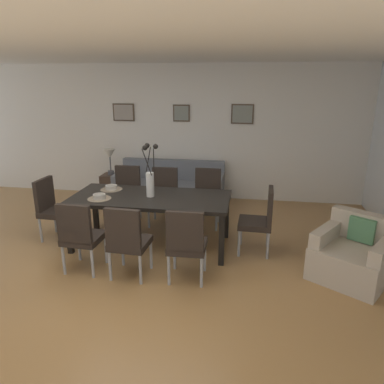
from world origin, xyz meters
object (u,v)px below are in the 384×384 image
(dining_chair_far_right, at_px, (164,193))
(bowl_near_left, at_px, (99,196))
(dining_chair_near_right, at_px, (127,191))
(dining_chair_mid_left, at_px, (186,242))
(bowl_near_right, at_px, (111,187))
(side_table, at_px, (112,187))
(framed_picture_center, at_px, (181,113))
(framed_picture_right, at_px, (242,114))
(dining_chair_near_left, at_px, (80,234))
(sofa, at_px, (170,190))
(dining_table, at_px, (151,201))
(dining_chair_far_left, at_px, (127,239))
(framed_picture_left, at_px, (124,112))
(armchair, at_px, (353,255))
(centerpiece_vase, at_px, (150,177))
(table_lamp, at_px, (110,156))
(dining_chair_head_west, at_px, (52,206))
(dining_chair_mid_right, at_px, (207,195))
(dining_chair_head_east, at_px, (261,218))

(dining_chair_far_right, distance_m, bowl_near_left, 1.29)
(dining_chair_near_right, bearing_deg, dining_chair_mid_left, -53.16)
(dining_chair_near_right, bearing_deg, bowl_near_right, -88.99)
(side_table, height_order, framed_picture_center, framed_picture_center)
(dining_chair_near_right, xyz_separation_m, framed_picture_right, (1.84, 1.44, 1.17))
(bowl_near_right, height_order, framed_picture_right, framed_picture_right)
(dining_chair_near_left, distance_m, sofa, 2.79)
(dining_chair_near_right, bearing_deg, dining_table, -53.03)
(dining_chair_far_left, relative_size, side_table, 1.77)
(dining_chair_far_right, relative_size, framed_picture_left, 2.12)
(armchair, bearing_deg, sofa, 139.95)
(centerpiece_vase, relative_size, table_lamp, 1.44)
(dining_chair_mid_left, bearing_deg, centerpiece_vase, 126.62)
(dining_chair_near_left, height_order, sofa, dining_chair_near_left)
(dining_chair_mid_left, height_order, centerpiece_vase, centerpiece_vase)
(dining_chair_head_west, xyz_separation_m, sofa, (1.37, 1.85, -0.23))
(dining_chair_near_left, bearing_deg, framed_picture_left, 99.21)
(sofa, height_order, framed_picture_center, framed_picture_center)
(dining_chair_far_right, distance_m, framed_picture_left, 2.19)
(table_lamp, xyz_separation_m, framed_picture_right, (2.49, 0.46, 0.79))
(dining_chair_far_right, bearing_deg, dining_chair_head_west, -149.55)
(centerpiece_vase, distance_m, sofa, 2.00)
(dining_chair_near_left, height_order, armchair, dining_chair_near_left)
(dining_chair_mid_right, xyz_separation_m, framed_picture_right, (0.48, 1.41, 1.17))
(sofa, bearing_deg, framed_picture_right, 20.32)
(sofa, xyz_separation_m, framed_picture_right, (1.30, 0.48, 1.40))
(dining_chair_far_right, xyz_separation_m, table_lamp, (-1.30, 1.00, 0.38))
(dining_chair_head_west, xyz_separation_m, framed_picture_right, (2.67, 2.33, 1.17))
(dining_chair_head_east, relative_size, sofa, 0.46)
(bowl_near_left, xyz_separation_m, side_table, (-0.67, 2.09, -0.52))
(dining_chair_mid_left, bearing_deg, dining_chair_near_left, 179.43)
(dining_chair_far_right, height_order, side_table, dining_chair_far_right)
(dining_table, relative_size, centerpiece_vase, 2.99)
(dining_chair_far_right, height_order, centerpiece_vase, centerpiece_vase)
(dining_chair_head_west, bearing_deg, dining_chair_mid_left, -22.43)
(dining_chair_near_right, relative_size, framed_picture_right, 2.19)
(dining_chair_mid_right, relative_size, dining_chair_head_east, 1.00)
(dining_chair_near_right, xyz_separation_m, framed_picture_center, (0.67, 1.44, 1.17))
(dining_chair_near_left, bearing_deg, table_lamp, 103.92)
(table_lamp, bearing_deg, framed_picture_center, 19.00)
(dining_chair_mid_left, bearing_deg, side_table, 125.78)
(side_table, bearing_deg, dining_chair_near_right, -56.22)
(dining_chair_near_left, distance_m, armchair, 3.31)
(framed_picture_center, bearing_deg, dining_chair_mid_left, -78.31)
(dining_chair_mid_right, distance_m, bowl_near_left, 1.79)
(table_lamp, xyz_separation_m, framed_picture_center, (1.33, 0.46, 0.79))
(dining_chair_near_left, xyz_separation_m, framed_picture_left, (-0.52, 3.21, 1.17))
(dining_table, relative_size, side_table, 4.23)
(bowl_near_left, bearing_deg, dining_chair_near_left, -88.71)
(side_table, bearing_deg, dining_chair_head_east, -32.96)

